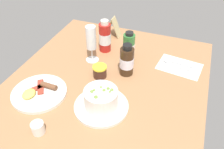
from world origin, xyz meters
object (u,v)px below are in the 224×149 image
at_px(menu_card, 113,27).
at_px(sauce_bottle_red, 105,37).
at_px(porridge_bowl, 101,100).
at_px(creamer_jug, 38,128).
at_px(sauce_bottle_brown, 127,61).
at_px(wine_glass, 91,40).
at_px(jam_jar, 100,71).
at_px(breakfast_plate, 39,92).
at_px(cutlery_setting, 179,66).
at_px(sauce_bottle_green, 129,47).

bearing_deg(menu_card, sauce_bottle_red, -174.67).
xyz_separation_m(porridge_bowl, creamer_jug, (-0.18, 0.16, -0.02)).
relative_size(creamer_jug, sauce_bottle_brown, 0.36).
xyz_separation_m(wine_glass, jam_jar, (-0.10, -0.08, -0.09)).
distance_m(wine_glass, breakfast_plate, 0.33).
bearing_deg(sauce_bottle_brown, menu_card, 30.40).
xyz_separation_m(cutlery_setting, menu_card, (0.16, 0.39, 0.05)).
bearing_deg(jam_jar, sauce_bottle_brown, -58.19).
bearing_deg(sauce_bottle_brown, breakfast_plate, 131.58).
relative_size(porridge_bowl, menu_card, 1.92).
bearing_deg(breakfast_plate, menu_card, -11.78).
bearing_deg(sauce_bottle_green, jam_jar, 155.05).
distance_m(creamer_jug, breakfast_plate, 0.20).
distance_m(porridge_bowl, creamer_jug, 0.24).
xyz_separation_m(breakfast_plate, menu_card, (0.56, -0.12, 0.04)).
relative_size(cutlery_setting, sauce_bottle_green, 1.42).
distance_m(porridge_bowl, menu_card, 0.56).
distance_m(cutlery_setting, jam_jar, 0.38).
bearing_deg(sauce_bottle_green, creamer_jug, 163.16).
relative_size(wine_glass, menu_card, 1.65).
distance_m(wine_glass, sauce_bottle_brown, 0.20).
distance_m(cutlery_setting, sauce_bottle_brown, 0.26).
height_order(sauce_bottle_red, breakfast_plate, sauce_bottle_red).
xyz_separation_m(creamer_jug, wine_glass, (0.46, 0.00, 0.09)).
height_order(cutlery_setting, sauce_bottle_brown, sauce_bottle_brown).
xyz_separation_m(wine_glass, menu_card, (0.26, -0.01, -0.06)).
distance_m(porridge_bowl, cutlery_setting, 0.44).
relative_size(cutlery_setting, sauce_bottle_red, 1.28).
distance_m(creamer_jug, sauce_bottle_red, 0.57).
height_order(porridge_bowl, breakfast_plate, porridge_bowl).
distance_m(jam_jar, breakfast_plate, 0.27).
distance_m(porridge_bowl, sauce_bottle_green, 0.34).
bearing_deg(sauce_bottle_green, cutlery_setting, -83.34).
height_order(creamer_jug, sauce_bottle_green, sauce_bottle_green).
bearing_deg(cutlery_setting, wine_glass, 103.01).
height_order(jam_jar, menu_card, menu_card).
height_order(wine_glass, jam_jar, wine_glass).
xyz_separation_m(jam_jar, sauce_bottle_green, (0.17, -0.08, 0.04)).
xyz_separation_m(cutlery_setting, wine_glass, (-0.09, 0.40, 0.11)).
distance_m(cutlery_setting, creamer_jug, 0.68).
bearing_deg(wine_glass, creamer_jug, -179.58).
relative_size(sauce_bottle_brown, menu_card, 1.38).
relative_size(porridge_bowl, cutlery_setting, 0.98).
distance_m(sauce_bottle_green, breakfast_plate, 0.46).
relative_size(sauce_bottle_green, sauce_bottle_red, 0.90).
xyz_separation_m(cutlery_setting, creamer_jug, (-0.55, 0.40, 0.02)).
xyz_separation_m(cutlery_setting, jam_jar, (-0.20, 0.32, 0.03)).
height_order(porridge_bowl, cutlery_setting, porridge_bowl).
bearing_deg(breakfast_plate, jam_jar, -44.08).
xyz_separation_m(porridge_bowl, cutlery_setting, (0.37, -0.24, -0.04)).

